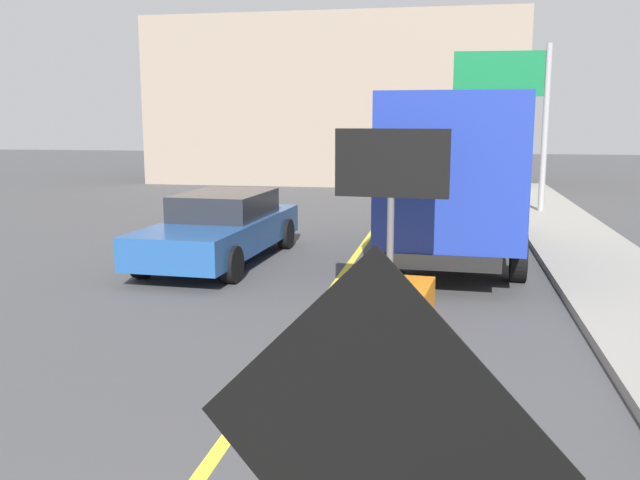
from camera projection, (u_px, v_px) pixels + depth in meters
name	position (u px, v px, depth m)	size (l,w,h in m)	color
lane_center_stripe	(261.00, 390.00, 7.20)	(0.14, 36.00, 0.01)	yellow
roadwork_sign	(374.00, 449.00, 2.82)	(1.60, 0.36, 2.33)	#593819
arrow_board_trailer	(389.00, 286.00, 9.75)	(1.60, 1.90, 2.70)	orange
box_truck	(458.00, 171.00, 14.04)	(2.90, 7.76, 3.27)	black
pickup_car	(222.00, 227.00, 13.72)	(2.12, 5.19, 1.38)	navy
highway_guide_sign	(519.00, 99.00, 19.98)	(2.79, 0.30, 5.00)	gray
far_building_block	(341.00, 103.00, 32.56)	(16.41, 8.44, 7.27)	gray
traffic_cone_mid_lane	(383.00, 345.00, 7.71)	(0.36, 0.36, 0.63)	black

